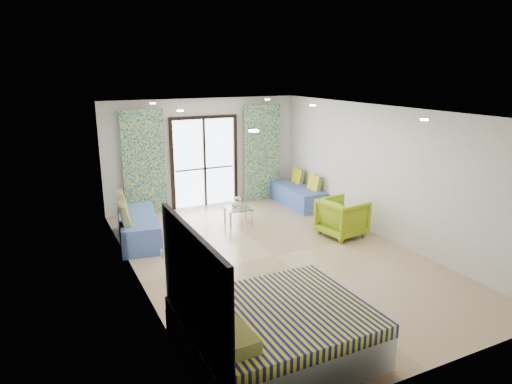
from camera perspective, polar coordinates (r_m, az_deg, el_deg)
name	(u,v)px	position (r m, az deg, el deg)	size (l,w,h in m)	color
floor	(274,256)	(8.65, 2.31, -7.98)	(5.00, 7.50, 0.01)	#967959
ceiling	(276,111)	(7.98, 2.52, 10.14)	(5.00, 7.50, 0.01)	silver
wall_back	(204,153)	(11.56, -6.53, 4.89)	(5.00, 0.01, 2.70)	silver
wall_front	(440,264)	(5.40, 21.99, -8.31)	(5.00, 0.01, 2.70)	silver
wall_left	(135,204)	(7.39, -14.89, -1.45)	(0.01, 7.50, 2.70)	silver
wall_right	(383,173)	(9.63, 15.61, 2.33)	(0.01, 7.50, 2.70)	silver
balcony_door	(204,157)	(11.55, -6.47, 4.42)	(1.76, 0.08, 2.28)	black
balcony_rail	(205,169)	(11.62, -6.44, 2.93)	(1.52, 0.03, 0.04)	#595451
curtain_left	(144,164)	(11.00, -13.82, 3.48)	(1.00, 0.10, 2.50)	silver
curtain_right	(262,153)	(12.02, 0.76, 4.90)	(1.00, 0.10, 2.50)	silver
downlight_a	(254,131)	(5.58, -0.29, 7.66)	(0.12, 0.12, 0.02)	#FFE0B2
downlight_b	(424,120)	(7.24, 20.29, 8.47)	(0.12, 0.12, 0.02)	#FFE0B2
downlight_c	(180,111)	(8.36, -9.45, 9.98)	(0.12, 0.12, 0.02)	#FFE0B2
downlight_d	(313,105)	(9.56, 7.09, 10.70)	(0.12, 0.12, 0.02)	#FFE0B2
downlight_e	(153,103)	(10.29, -12.78, 10.76)	(0.12, 0.12, 0.02)	#FFE0B2
downlight_f	(267,100)	(11.28, 1.43, 11.48)	(0.12, 0.12, 0.02)	#FFE0B2
headboard	(193,295)	(5.07, -7.83, -12.59)	(0.06, 2.10, 1.50)	black
switch_plate	(162,254)	(6.16, -11.67, -7.58)	(0.02, 0.10, 0.10)	silver
bed	(273,332)	(5.77, 2.13, -17.09)	(2.22, 1.81, 0.77)	silver
daybed_left	(138,227)	(9.58, -14.59, -4.23)	(1.00, 2.00, 0.95)	#4561A5
daybed_right	(298,195)	(11.72, 5.30, -0.38)	(0.69, 1.75, 0.86)	#4561A5
coffee_table	(238,210)	(10.27, -2.26, -2.20)	(0.63, 0.63, 0.65)	silver
vase	(235,203)	(10.27, -2.63, -1.42)	(0.19, 0.19, 0.19)	white
armchair	(342,216)	(9.70, 10.75, -2.91)	(0.84, 0.79, 0.86)	#8EAC16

